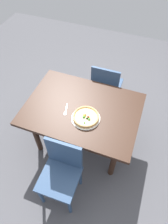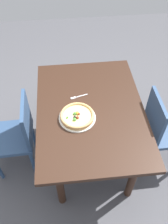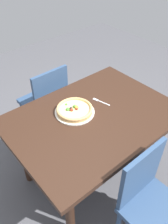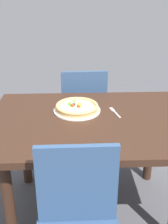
% 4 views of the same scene
% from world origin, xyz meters
% --- Properties ---
extents(ground_plane, '(6.00, 6.00, 0.00)m').
position_xyz_m(ground_plane, '(0.00, 0.00, 0.00)').
color(ground_plane, '#4C4C51').
extents(dining_table, '(1.32, 0.95, 0.73)m').
position_xyz_m(dining_table, '(0.00, 0.00, 0.63)').
color(dining_table, '#331E14').
rests_on(dining_table, ground).
extents(chair_near, '(0.40, 0.40, 0.88)m').
position_xyz_m(chair_near, '(-0.10, -0.69, 0.48)').
color(chair_near, navy).
rests_on(chair_near, ground).
extents(chair_far, '(0.41, 0.41, 0.88)m').
position_xyz_m(chair_far, '(-0.02, 0.69, 0.48)').
color(chair_far, navy).
rests_on(chair_far, ground).
extents(plate, '(0.32, 0.32, 0.01)m').
position_xyz_m(plate, '(-0.09, 0.13, 0.73)').
color(plate, silver).
rests_on(plate, dining_table).
extents(pizza, '(0.29, 0.29, 0.05)m').
position_xyz_m(pizza, '(-0.09, 0.13, 0.76)').
color(pizza, tan).
rests_on(pizza, plate).
extents(fork, '(0.06, 0.16, 0.00)m').
position_xyz_m(fork, '(0.16, 0.10, 0.73)').
color(fork, silver).
rests_on(fork, dining_table).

